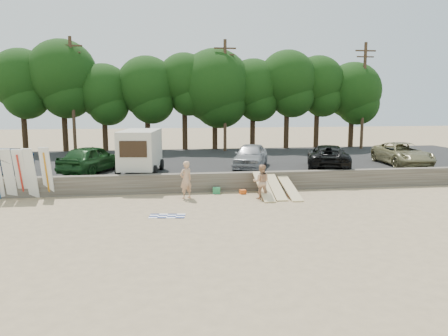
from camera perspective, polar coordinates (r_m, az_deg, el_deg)
The scene contains 22 objects.
ground at distance 20.56m, azimuth 1.14°, elevation -4.70°, with size 120.00×120.00×0.00m, color tan.
seawall at distance 23.36m, azimuth -0.06°, elevation -1.82°, with size 44.00×0.50×1.00m, color #6B6356.
parking_lot at distance 30.73m, azimuth -2.06°, elevation 0.43°, with size 44.00×14.50×0.70m, color #282828.
treeline at distance 37.45m, azimuth -3.82°, elevation 10.95°, with size 32.85×6.25×9.02m.
utility_poles at distance 36.13m, azimuth 0.13°, elevation 9.74°, with size 25.80×0.26×9.00m.
box_trailer at distance 25.24m, azimuth -10.88°, elevation 2.42°, with size 2.65×4.09×2.45m.
car_1 at distance 26.21m, azimuth -16.97°, elevation 1.15°, with size 1.88×4.66×1.59m, color #143716.
car_2 at distance 26.91m, azimuth 3.49°, elevation 1.61°, with size 1.78×4.43×1.51m, color #9A9B9F.
car_3 at distance 27.49m, azimuth 13.42°, elevation 1.48°, with size 2.40×5.20×1.44m, color black.
car_4 at distance 30.41m, azimuth 22.29°, elevation 1.72°, with size 2.38×5.15×1.43m, color olive.
surfboard_upright_1 at distance 23.67m, azimuth -26.30°, elevation -0.71°, with size 0.50×0.06×2.60m, color white.
surfboard_upright_2 at distance 23.55m, azimuth -25.03°, elevation -0.71°, with size 0.50×0.06×2.60m, color white.
surfboard_upright_3 at distance 23.37m, azimuth -23.94°, elevation -0.66°, with size 0.50×0.06×2.60m, color white.
surfboard_upright_4 at distance 23.31m, azimuth -22.15°, elevation -0.54°, with size 0.50×0.06×2.60m, color white.
surfboard_low_0 at distance 22.06m, azimuth 5.20°, elevation -2.40°, with size 0.56×3.00×0.07m, color beige.
surfboard_low_1 at distance 22.45m, azimuth 6.68°, elevation -2.33°, with size 0.56×3.00×0.07m, color beige.
surfboard_low_2 at distance 22.46m, azimuth 8.57°, elevation -2.61°, with size 0.56×3.00×0.07m, color beige.
beachgoer_a at distance 21.59m, azimuth -5.00°, elevation -1.55°, with size 0.68×0.45×1.87m, color tan.
beachgoer_b at distance 21.51m, azimuth 4.89°, elevation -1.80°, with size 0.83×0.65×1.71m, color tan.
cooler at distance 22.78m, azimuth -0.99°, elevation -2.96°, with size 0.38×0.30×0.32m, color #268D4E.
gear_bag at distance 22.71m, azimuth 2.45°, elevation -3.13°, with size 0.30×0.25×0.22m, color orange.
beach_towel at distance 18.54m, azimuth -7.43°, elevation -6.24°, with size 1.50×1.50×0.00m, color white.
Camera 1 is at (-3.28, -19.74, 4.75)m, focal length 35.00 mm.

